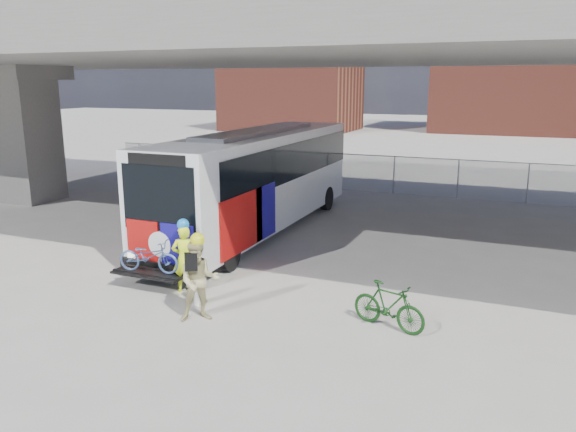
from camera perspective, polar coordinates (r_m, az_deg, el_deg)
The scene contains 9 objects.
ground at distance 17.08m, azimuth -1.49°, elevation -4.64°, with size 160.00×160.00×0.00m, color #9E9991.
bus at distance 20.21m, azimuth -3.00°, elevation 4.34°, with size 2.67×12.95×3.69m.
overpass at distance 19.98m, azimuth 3.33°, elevation 16.99°, with size 40.00×16.00×7.95m.
chainlink_fence at distance 27.88m, azimuth 8.73°, elevation 5.30°, with size 30.00×0.06×30.00m.
brick_buildings at distance 63.25m, azimuth 18.36°, elevation 12.90°, with size 54.00×22.00×12.00m.
bollard at distance 13.90m, azimuth -9.02°, elevation -6.72°, with size 0.27×0.27×1.03m.
cyclist_hivis at distance 14.65m, azimuth -10.48°, elevation -4.11°, with size 0.77×0.67×1.95m.
cyclist_tan at distance 12.86m, azimuth -9.04°, elevation -6.39°, with size 1.16×1.10×2.07m.
bike_parked at distance 12.63m, azimuth 10.19°, elevation -8.98°, with size 0.50×1.75×1.05m, color #123812.
Camera 1 is at (6.71, -14.78, 5.30)m, focal length 35.00 mm.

